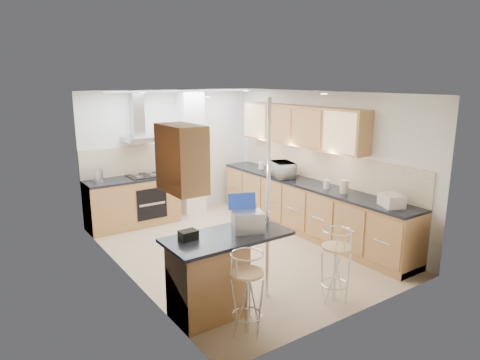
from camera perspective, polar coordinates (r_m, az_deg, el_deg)
ground at (r=7.04m, az=-0.32°, el=-9.23°), size 4.80×4.80×0.00m
room_shell at (r=7.09m, az=0.13°, el=3.91°), size 3.64×4.84×2.51m
right_counter at (r=7.78m, az=8.88°, el=-3.58°), size 0.63×4.40×0.92m
back_counter at (r=8.27m, az=-14.09°, el=-2.81°), size 1.70×0.63×0.92m
peninsula at (r=5.18m, az=-1.67°, el=-12.16°), size 1.47×0.72×0.94m
microwave at (r=7.95m, az=5.74°, el=1.37°), size 0.49×0.60×0.29m
laptop at (r=5.07m, az=1.02°, el=-5.56°), size 0.43×0.38×0.24m
bag at (r=4.87m, az=-6.92°, el=-7.31°), size 0.20×0.15×0.11m
bar_stool_near at (r=4.74m, az=0.92°, el=-14.83°), size 0.48×0.48×0.93m
bar_stool_end at (r=5.51m, az=12.62°, el=-10.98°), size 0.46×0.46×0.93m
jar_a at (r=8.42m, az=4.83°, el=1.65°), size 0.16×0.16×0.17m
jar_b at (r=8.68m, az=2.86°, el=1.94°), size 0.12×0.12×0.14m
jar_c at (r=7.04m, az=13.72°, el=-0.86°), size 0.18×0.18×0.21m
jar_d at (r=7.25m, az=11.47°, el=-0.57°), size 0.11×0.11×0.15m
bread_bin at (r=6.49m, az=19.56°, el=-2.59°), size 0.38×0.42×0.18m
kettle at (r=7.98m, az=-18.36°, el=0.56°), size 0.16×0.16×0.22m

